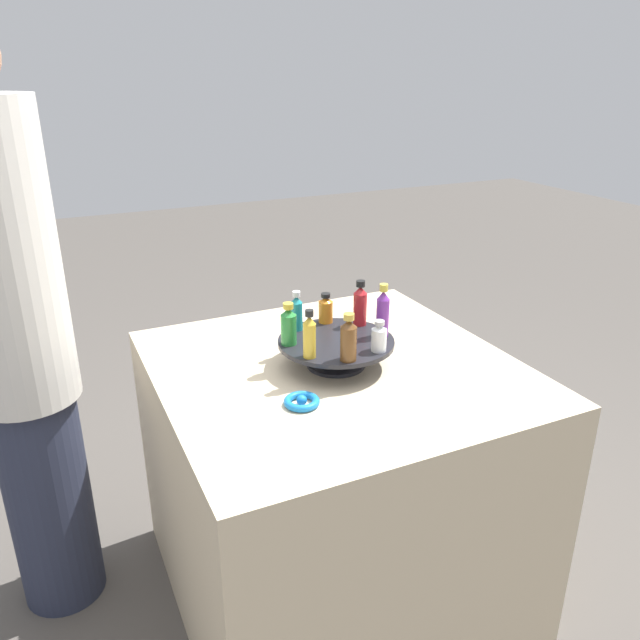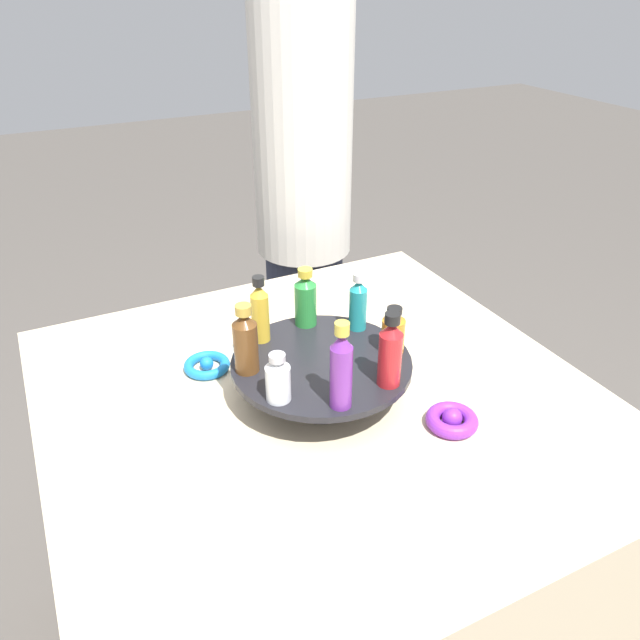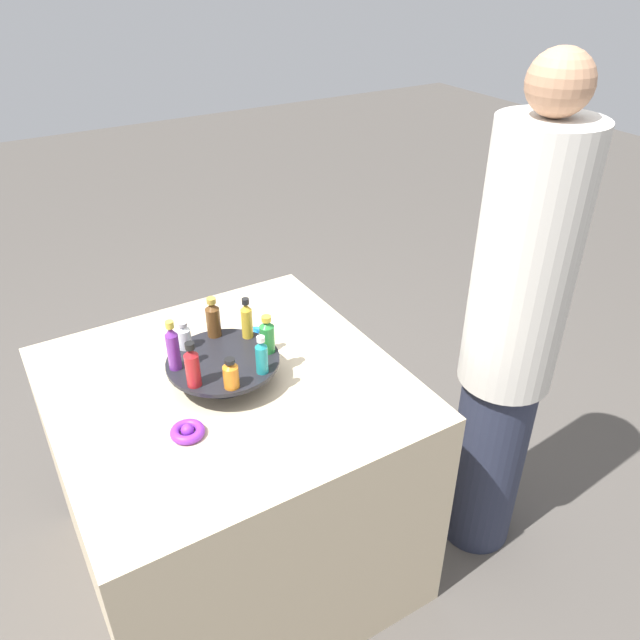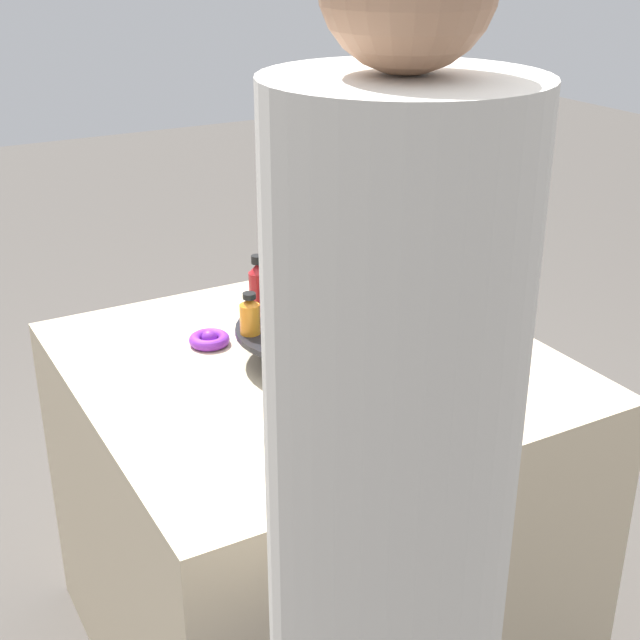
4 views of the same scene
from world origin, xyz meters
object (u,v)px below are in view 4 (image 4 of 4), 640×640
object	(u,v)px
ribbon_bow_purple	(209,339)
bottle_brown	(372,293)
bottle_teal	(279,325)
person_figure	(384,622)
bottle_clear	(341,288)
display_stand	(312,336)
bottle_red	(258,288)
bottle_orange	(250,315)
bottle_purple	(295,273)
ribbon_bow_blue	(422,371)
bottle_green	(330,327)
bottle_gold	(369,312)

from	to	relation	value
ribbon_bow_purple	bottle_brown	bearing A→B (deg)	144.84
ribbon_bow_purple	bottle_teal	bearing A→B (deg)	101.68
person_figure	bottle_brown	bearing A→B (deg)	-8.37
bottle_clear	display_stand	bearing A→B (deg)	32.01
bottle_red	bottle_orange	world-z (taller)	bottle_red
person_figure	bottle_purple	bearing A→B (deg)	1.30
display_stand	ribbon_bow_blue	size ratio (longest dim) A/B	3.59
display_stand	bottle_red	distance (m)	0.16
display_stand	bottle_red	size ratio (longest dim) A/B	2.41
bottle_green	ribbon_bow_purple	xyz separation A→B (m)	(0.13, -0.30, -0.12)
bottle_gold	bottle_brown	world-z (taller)	bottle_gold
bottle_orange	bottle_gold	distance (m)	0.24
bottle_teal	ribbon_bow_blue	world-z (taller)	bottle_teal
bottle_orange	bottle_green	xyz separation A→B (m)	(-0.10, 0.16, 0.01)
bottle_purple	bottle_brown	bearing A→B (deg)	122.01
bottle_red	bottle_gold	world-z (taller)	bottle_red
bottle_purple	ribbon_bow_blue	size ratio (longest dim) A/B	1.69
display_stand	bottle_orange	distance (m)	0.15
bottle_purple	bottle_brown	distance (m)	0.19
bottle_gold	ribbon_bow_blue	bearing A→B (deg)	145.55
bottle_teal	person_figure	size ratio (longest dim) A/B	0.07
bottle_clear	bottle_green	bearing A→B (deg)	54.51
bottle_red	bottle_green	size ratio (longest dim) A/B	1.14
display_stand	bottle_purple	distance (m)	0.16
bottle_gold	ribbon_bow_purple	xyz separation A→B (m)	(0.23, -0.29, -0.12)
bottle_teal	person_figure	world-z (taller)	person_figure
bottle_purple	bottle_red	world-z (taller)	bottle_purple
bottle_orange	bottle_clear	size ratio (longest dim) A/B	1.05
bottle_green	ribbon_bow_blue	bearing A→B (deg)	166.29
bottle_orange	bottle_brown	size ratio (longest dim) A/B	0.70
bottle_green	bottle_brown	size ratio (longest dim) A/B	0.92
display_stand	bottle_clear	distance (m)	0.15
bottle_orange	bottle_gold	bearing A→B (deg)	144.51
bottle_purple	person_figure	xyz separation A→B (m)	(0.36, 0.92, -0.09)
bottle_orange	person_figure	size ratio (longest dim) A/B	0.05
bottle_red	bottle_gold	xyz separation A→B (m)	(-0.14, 0.22, -0.00)
bottle_red	bottle_green	bearing A→B (deg)	99.51
bottle_purple	ribbon_bow_purple	distance (m)	0.24
bottle_green	bottle_teal	bearing A→B (deg)	-35.49
bottle_brown	bottle_teal	bearing A→B (deg)	9.51
bottle_purple	ribbon_bow_purple	bearing A→B (deg)	-13.71
bottle_orange	ribbon_bow_blue	distance (m)	0.37
ribbon_bow_blue	bottle_gold	bearing A→B (deg)	-34.45
bottle_gold	ribbon_bow_purple	size ratio (longest dim) A/B	1.44
bottle_orange	person_figure	xyz separation A→B (m)	(0.20, 0.82, -0.06)
bottle_green	bottle_clear	world-z (taller)	bottle_green
bottle_brown	person_figure	xyz separation A→B (m)	(0.46, 0.76, -0.08)
bottle_orange	bottle_green	bearing A→B (deg)	122.01
bottle_clear	ribbon_bow_blue	size ratio (longest dim) A/B	0.95
bottle_teal	bottle_clear	world-z (taller)	bottle_teal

